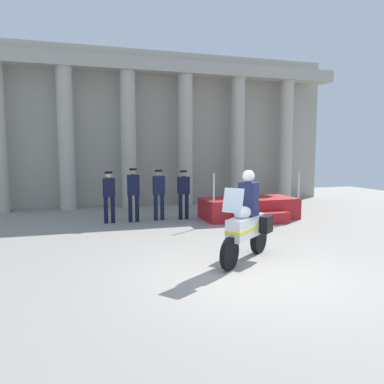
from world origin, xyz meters
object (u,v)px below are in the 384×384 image
at_px(officer_in_row_2, 159,191).
at_px(officer_in_row_1, 133,190).
at_px(officer_in_row_0, 109,193).
at_px(officer_in_row_3, 184,190).
at_px(reviewing_stand, 250,209).
at_px(motorcycle_with_rider, 247,223).

bearing_deg(officer_in_row_2, officer_in_row_1, 5.79).
xyz_separation_m(officer_in_row_0, officer_in_row_3, (2.45, -0.03, 0.00)).
height_order(officer_in_row_1, officer_in_row_2, officer_in_row_1).
relative_size(officer_in_row_2, officer_in_row_3, 1.02).
bearing_deg(officer_in_row_0, officer_in_row_3, -178.73).
relative_size(officer_in_row_1, officer_in_row_2, 1.04).
relative_size(reviewing_stand, officer_in_row_2, 1.89).
xyz_separation_m(officer_in_row_1, motorcycle_with_rider, (1.69, -4.94, -0.23)).
distance_m(reviewing_stand, officer_in_row_3, 2.33).
distance_m(officer_in_row_3, motorcycle_with_rider, 4.94).
bearing_deg(officer_in_row_1, officer_in_row_0, -0.23).
distance_m(officer_in_row_0, officer_in_row_2, 1.62).
bearing_deg(reviewing_stand, officer_in_row_0, 172.58).
distance_m(reviewing_stand, officer_in_row_2, 3.14).
bearing_deg(officer_in_row_0, officer_in_row_2, -177.08).
height_order(reviewing_stand, officer_in_row_3, officer_in_row_3).
bearing_deg(officer_in_row_3, reviewing_stand, 167.02).
relative_size(officer_in_row_0, officer_in_row_3, 1.00).
relative_size(reviewing_stand, officer_in_row_3, 1.92).
relative_size(officer_in_row_2, motorcycle_with_rider, 0.88).
height_order(reviewing_stand, officer_in_row_0, officer_in_row_0).
xyz_separation_m(officer_in_row_0, officer_in_row_2, (1.62, 0.03, 0.02)).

